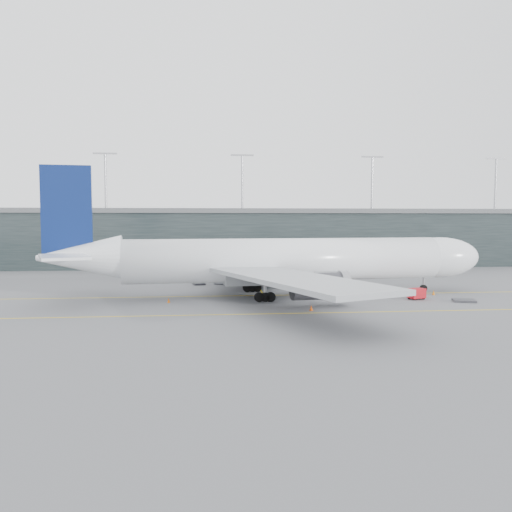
{
  "coord_description": "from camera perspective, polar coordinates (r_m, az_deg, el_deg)",
  "views": [
    {
      "loc": [
        -4.02,
        -83.39,
        11.98
      ],
      "look_at": [
        3.63,
        -4.0,
        6.4
      ],
      "focal_mm": 35.0,
      "sensor_mm": 36.0,
      "label": 1
    }
  ],
  "objects": [
    {
      "name": "ground",
      "position": [
        84.34,
        -2.72,
        -4.17
      ],
      "size": [
        320.0,
        320.0,
        0.0
      ],
      "primitive_type": "plane",
      "color": "#5E5E63",
      "rests_on": "ground"
    },
    {
      "name": "main_aircraft",
      "position": [
        79.76,
        2.99,
        -0.55
      ],
      "size": [
        71.9,
        67.28,
        20.15
      ],
      "rotation": [
        0.0,
        0.0,
        0.09
      ],
      "color": "white",
      "rests_on": "ground"
    },
    {
      "name": "cone_wing_stbd",
      "position": [
        67.54,
        6.33,
        -5.91
      ],
      "size": [
        0.48,
        0.48,
        0.76
      ],
      "primitive_type": "cone",
      "color": "#CF470B",
      "rests_on": "ground"
    },
    {
      "name": "taxiline_b",
      "position": [
        64.64,
        -1.86,
        -6.67
      ],
      "size": [
        160.0,
        0.25,
        0.02
      ],
      "primitive_type": "cube",
      "color": "yellow",
      "rests_on": "ground"
    },
    {
      "name": "uld_a",
      "position": [
        94.41,
        -6.53,
        -2.68
      ],
      "size": [
        2.6,
        2.31,
        1.98
      ],
      "rotation": [
        0.0,
        0.0,
        0.3
      ],
      "color": "#3B3A40",
      "rests_on": "ground"
    },
    {
      "name": "cone_tail",
      "position": [
        74.71,
        -9.95,
        -5.01
      ],
      "size": [
        0.44,
        0.44,
        0.7
      ],
      "primitive_type": "cone",
      "color": "#D65D0B",
      "rests_on": "ground"
    },
    {
      "name": "terminal",
      "position": [
        141.51,
        -3.88,
        2.23
      ],
      "size": [
        240.0,
        36.0,
        29.0
      ],
      "color": "black",
      "rests_on": "ground"
    },
    {
      "name": "uld_b",
      "position": [
        94.84,
        -4.17,
        -2.73
      ],
      "size": [
        2.29,
        2.1,
        1.69
      ],
      "rotation": [
        0.0,
        0.0,
        -0.41
      ],
      "color": "#3B3A40",
      "rests_on": "ground"
    },
    {
      "name": "taxiline_lead_main",
      "position": [
        104.47,
        -0.51,
        -2.58
      ],
      "size": [
        0.25,
        60.0,
        0.02
      ],
      "primitive_type": "cube",
      "color": "yellow",
      "rests_on": "ground"
    },
    {
      "name": "jet_bridge",
      "position": [
        107.72,
        6.96,
        -0.13
      ],
      "size": [
        14.63,
        42.89,
        5.7
      ],
      "rotation": [
        0.0,
        0.0,
        0.33
      ],
      "color": "#2C2C31",
      "rests_on": "ground"
    },
    {
      "name": "cone_nose",
      "position": [
        86.27,
        19.63,
        -3.96
      ],
      "size": [
        0.47,
        0.47,
        0.74
      ],
      "primitive_type": "cone",
      "color": "orange",
      "rests_on": "ground"
    },
    {
      "name": "uld_c",
      "position": [
        95.76,
        -2.38,
        -2.64
      ],
      "size": [
        2.18,
        1.88,
        1.74
      ],
      "rotation": [
        0.0,
        0.0,
        -0.2
      ],
      "color": "#3B3A40",
      "rests_on": "ground"
    },
    {
      "name": "baggage_dolly",
      "position": [
        80.75,
        22.68,
        -4.71
      ],
      "size": [
        3.71,
        3.3,
        0.31
      ],
      "primitive_type": "cube",
      "rotation": [
        0.0,
        0.0,
        -0.3
      ],
      "color": "#36363B",
      "rests_on": "ground"
    },
    {
      "name": "taxiline_a",
      "position": [
        80.39,
        -2.58,
        -4.56
      ],
      "size": [
        160.0,
        0.25,
        0.02
      ],
      "primitive_type": "cube",
      "color": "yellow",
      "rests_on": "ground"
    },
    {
      "name": "cone_wing_port",
      "position": [
        96.89,
        3.48,
        -2.89
      ],
      "size": [
        0.45,
        0.45,
        0.72
      ],
      "primitive_type": "cone",
      "color": "#D24F0B",
      "rests_on": "ground"
    },
    {
      "name": "gse_cart",
      "position": [
        80.44,
        17.87,
        -4.08
      ],
      "size": [
        2.88,
        2.34,
        1.69
      ],
      "rotation": [
        0.0,
        0.0,
        0.36
      ],
      "color": "#AC0C15",
      "rests_on": "ground"
    }
  ]
}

